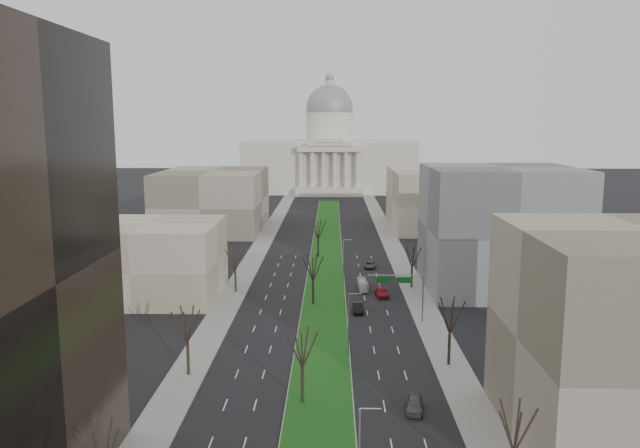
# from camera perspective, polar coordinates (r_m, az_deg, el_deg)

# --- Properties ---
(ground) EXTENTS (600.00, 600.00, 0.00)m
(ground) POSITION_cam_1_polar(r_m,az_deg,el_deg) (151.88, 0.58, -3.07)
(ground) COLOR black
(ground) RESTS_ON ground
(median) EXTENTS (8.00, 222.03, 0.20)m
(median) POSITION_cam_1_polar(r_m,az_deg,el_deg) (150.87, 0.57, -3.11)
(median) COLOR #999993
(median) RESTS_ON ground
(sidewalk_left) EXTENTS (5.00, 330.00, 0.15)m
(sidewalk_left) POSITION_cam_1_polar(r_m,az_deg,el_deg) (128.93, -7.37, -5.35)
(sidewalk_left) COLOR gray
(sidewalk_left) RESTS_ON ground
(sidewalk_right) EXTENTS (5.00, 330.00, 0.15)m
(sidewalk_right) POSITION_cam_1_polar(r_m,az_deg,el_deg) (128.56, 8.33, -5.41)
(sidewalk_right) COLOR gray
(sidewalk_right) RESTS_ON ground
(capitol) EXTENTS (80.00, 46.00, 55.00)m
(capitol) POSITION_cam_1_polar(r_m,az_deg,el_deg) (298.39, 0.86, 6.17)
(capitol) COLOR beige
(capitol) RESTS_ON ground
(building_beige_left) EXTENTS (26.00, 22.00, 14.00)m
(building_beige_left) POSITION_cam_1_polar(r_m,az_deg,el_deg) (121.17, -15.41, -3.19)
(building_beige_left) COLOR tan
(building_beige_left) RESTS_ON ground
(building_grey_right) EXTENTS (28.00, 26.00, 24.00)m
(building_grey_right) POSITION_cam_1_polar(r_m,az_deg,el_deg) (126.38, 16.07, -0.41)
(building_grey_right) COLOR slate
(building_grey_right) RESTS_ON ground
(building_far_left) EXTENTS (30.00, 40.00, 18.00)m
(building_far_left) POSITION_cam_1_polar(r_m,az_deg,el_deg) (193.28, -9.74, 2.17)
(building_far_left) COLOR #786E5C
(building_far_left) RESTS_ON ground
(building_far_right) EXTENTS (30.00, 40.00, 18.00)m
(building_far_right) POSITION_cam_1_polar(r_m,az_deg,el_deg) (197.67, 10.92, 2.29)
(building_far_right) COLOR tan
(building_far_right) RESTS_ON ground
(tree_left_near) EXTENTS (5.10, 5.10, 9.18)m
(tree_left_near) POSITION_cam_1_polar(r_m,az_deg,el_deg) (56.24, -19.36, -18.64)
(tree_left_near) COLOR black
(tree_left_near) RESTS_ON ground
(tree_left_mid) EXTENTS (5.40, 5.40, 9.72)m
(tree_left_mid) POSITION_cam_1_polar(r_m,az_deg,el_deg) (82.61, -12.08, -8.88)
(tree_left_mid) COLOR black
(tree_left_mid) RESTS_ON ground
(tree_left_far) EXTENTS (5.28, 5.28, 9.50)m
(tree_left_far) POSITION_cam_1_polar(r_m,az_deg,el_deg) (120.59, -7.78, -3.07)
(tree_left_far) COLOR black
(tree_left_far) RESTS_ON ground
(tree_right_near) EXTENTS (5.16, 5.16, 9.29)m
(tree_right_near) POSITION_cam_1_polar(r_m,az_deg,el_deg) (58.74, 17.43, -17.19)
(tree_right_near) COLOR black
(tree_right_near) RESTS_ON ground
(tree_right_mid) EXTENTS (5.52, 5.52, 9.94)m
(tree_right_mid) POSITION_cam_1_polar(r_m,az_deg,el_deg) (85.73, 11.83, -8.09)
(tree_right_mid) COLOR black
(tree_right_mid) RESTS_ON ground
(tree_right_far) EXTENTS (5.04, 5.04, 9.07)m
(tree_right_far) POSITION_cam_1_polar(r_m,az_deg,el_deg) (124.14, 8.43, -2.88)
(tree_right_far) COLOR black
(tree_right_far) RESTS_ON ground
(tree_median_a) EXTENTS (5.40, 5.40, 9.72)m
(tree_median_a) POSITION_cam_1_polar(r_m,az_deg,el_deg) (73.03, -1.63, -11.12)
(tree_median_a) COLOR black
(tree_median_a) RESTS_ON ground
(tree_median_b) EXTENTS (5.40, 5.40, 9.72)m
(tree_median_b) POSITION_cam_1_polar(r_m,az_deg,el_deg) (111.37, -0.65, -3.94)
(tree_median_b) COLOR black
(tree_median_b) RESTS_ON ground
(tree_median_c) EXTENTS (5.40, 5.40, 9.72)m
(tree_median_c) POSITION_cam_1_polar(r_m,az_deg,el_deg) (150.57, -0.18, -0.46)
(tree_median_c) COLOR black
(tree_median_c) RESTS_ON ground
(streetlamp_median_b) EXTENTS (1.90, 0.20, 9.16)m
(streetlamp_median_b) POSITION_cam_1_polar(r_m,az_deg,el_deg) (87.86, 2.65, -9.07)
(streetlamp_median_b) COLOR gray
(streetlamp_median_b) RESTS_ON ground
(streetlamp_median_c) EXTENTS (1.90, 0.20, 9.16)m
(streetlamp_median_c) POSITION_cam_1_polar(r_m,az_deg,el_deg) (126.45, 2.18, -3.36)
(streetlamp_median_c) COLOR gray
(streetlamp_median_c) RESTS_ON ground
(mast_arm_signs) EXTENTS (9.12, 0.24, 8.09)m
(mast_arm_signs) POSITION_cam_1_polar(r_m,az_deg,el_deg) (102.58, 7.90, -5.70)
(mast_arm_signs) COLOR gray
(mast_arm_signs) RESTS_ON ground
(car_grey_near) EXTENTS (2.58, 4.93, 1.60)m
(car_grey_near) POSITION_cam_1_polar(r_m,az_deg,el_deg) (74.50, 8.64, -15.98)
(car_grey_near) COLOR #4B4F52
(car_grey_near) RESTS_ON ground
(car_black) EXTENTS (1.82, 4.93, 1.61)m
(car_black) POSITION_cam_1_polar(r_m,az_deg,el_deg) (108.89, 3.48, -7.64)
(car_black) COLOR black
(car_black) RESTS_ON ground
(car_red) EXTENTS (2.53, 5.57, 1.58)m
(car_red) POSITION_cam_1_polar(r_m,az_deg,el_deg) (118.77, 5.66, -6.23)
(car_red) COLOR maroon
(car_red) RESTS_ON ground
(car_grey_far) EXTENTS (2.93, 5.22, 1.38)m
(car_grey_far) POSITION_cam_1_polar(r_m,az_deg,el_deg) (141.25, 4.59, -3.75)
(car_grey_far) COLOR #43444A
(car_grey_far) RESTS_ON ground
(box_van) EXTENTS (1.96, 7.14, 1.97)m
(box_van) POSITION_cam_1_polar(r_m,az_deg,el_deg) (123.39, 3.92, -5.52)
(box_van) COLOR white
(box_van) RESTS_ON ground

